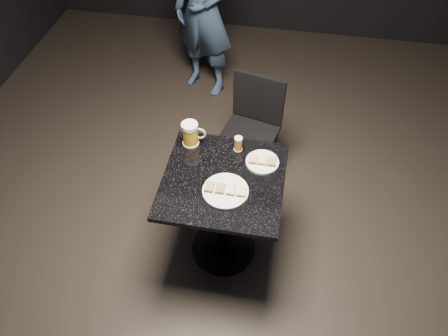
{
  "coord_description": "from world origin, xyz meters",
  "views": [
    {
      "loc": [
        0.3,
        -1.62,
        2.65
      ],
      "look_at": [
        0.0,
        0.02,
        0.82
      ],
      "focal_mm": 35.0,
      "sensor_mm": 36.0,
      "label": 1
    }
  ],
  "objects": [
    {
      "name": "chair",
      "position": [
        0.07,
        0.76,
        0.5
      ],
      "size": [
        0.46,
        0.46,
        0.86
      ],
      "color": "black",
      "rests_on": "floor"
    },
    {
      "name": "beer_mug",
      "position": [
        -0.25,
        0.25,
        0.83
      ],
      "size": [
        0.15,
        0.1,
        0.16
      ],
      "color": "white",
      "rests_on": "table"
    },
    {
      "name": "plate_large",
      "position": [
        0.03,
        -0.09,
        0.76
      ],
      "size": [
        0.26,
        0.26,
        0.01
      ],
      "primitive_type": "cylinder",
      "color": "white",
      "rests_on": "table"
    },
    {
      "name": "floor",
      "position": [
        0.0,
        0.0,
        0.0
      ],
      "size": [
        6.0,
        6.0,
        0.0
      ],
      "primitive_type": "plane",
      "color": "black",
      "rests_on": "ground"
    },
    {
      "name": "canapes_on_plate_small",
      "position": [
        0.21,
        0.16,
        0.77
      ],
      "size": [
        0.16,
        0.07,
        0.02
      ],
      "color": "#4C3521",
      "rests_on": "plate_small"
    },
    {
      "name": "plate_small",
      "position": [
        0.21,
        0.16,
        0.76
      ],
      "size": [
        0.2,
        0.2,
        0.01
      ],
      "primitive_type": "cylinder",
      "color": "white",
      "rests_on": "table"
    },
    {
      "name": "table",
      "position": [
        0.0,
        0.0,
        0.51
      ],
      "size": [
        0.7,
        0.7,
        0.75
      ],
      "color": "black",
      "rests_on": "floor"
    },
    {
      "name": "canapes_on_plate_large",
      "position": [
        0.03,
        -0.09,
        0.77
      ],
      "size": [
        0.23,
        0.07,
        0.02
      ],
      "color": "#4C3521",
      "rests_on": "plate_large"
    },
    {
      "name": "beer_tumbler",
      "position": [
        0.05,
        0.25,
        0.8
      ],
      "size": [
        0.05,
        0.05,
        0.1
      ],
      "color": "silver",
      "rests_on": "table"
    },
    {
      "name": "patron",
      "position": [
        -0.5,
        1.81,
        0.8
      ],
      "size": [
        0.68,
        0.56,
        1.59
      ],
      "primitive_type": "imported",
      "rotation": [
        0.0,
        0.0,
        -0.36
      ],
      "color": "navy",
      "rests_on": "floor"
    }
  ]
}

